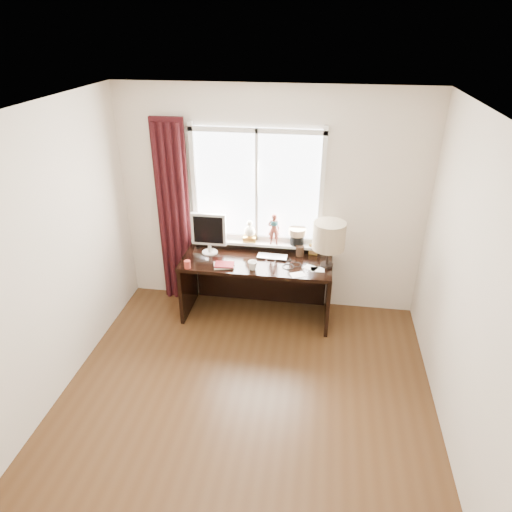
% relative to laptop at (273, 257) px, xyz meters
% --- Properties ---
extents(floor, '(3.50, 4.00, 0.00)m').
position_rel_laptop_xyz_m(floor, '(-0.07, -1.71, -0.76)').
color(floor, '#4A2E17').
rests_on(floor, ground).
extents(ceiling, '(3.50, 4.00, 0.00)m').
position_rel_laptop_xyz_m(ceiling, '(-0.07, -1.71, 1.84)').
color(ceiling, white).
rests_on(ceiling, wall_back).
extents(wall_back, '(3.50, 0.00, 2.60)m').
position_rel_laptop_xyz_m(wall_back, '(-0.07, 0.29, 0.54)').
color(wall_back, beige).
rests_on(wall_back, ground).
extents(wall_left, '(0.00, 4.00, 2.60)m').
position_rel_laptop_xyz_m(wall_left, '(-1.82, -1.71, 0.54)').
color(wall_left, beige).
rests_on(wall_left, ground).
extents(wall_right, '(0.00, 4.00, 2.60)m').
position_rel_laptop_xyz_m(wall_right, '(1.68, -1.71, 0.54)').
color(wall_right, beige).
rests_on(wall_right, ground).
extents(laptop, '(0.35, 0.23, 0.03)m').
position_rel_laptop_xyz_m(laptop, '(0.00, 0.00, 0.00)').
color(laptop, silver).
rests_on(laptop, desk).
extents(mug, '(0.14, 0.14, 0.10)m').
position_rel_laptop_xyz_m(mug, '(-0.18, -0.30, 0.04)').
color(mug, white).
rests_on(mug, desk).
extents(red_cup, '(0.07, 0.07, 0.09)m').
position_rel_laptop_xyz_m(red_cup, '(-0.89, -0.38, 0.03)').
color(red_cup, maroon).
rests_on(red_cup, desk).
extents(window, '(1.52, 0.20, 1.40)m').
position_rel_laptop_xyz_m(window, '(-0.21, 0.24, 0.54)').
color(window, white).
rests_on(window, ground).
extents(curtain, '(0.38, 0.09, 2.25)m').
position_rel_laptop_xyz_m(curtain, '(-1.20, 0.20, 0.35)').
color(curtain, black).
rests_on(curtain, floor).
extents(desk, '(1.70, 0.70, 0.75)m').
position_rel_laptop_xyz_m(desk, '(-0.17, 0.02, -0.26)').
color(desk, black).
rests_on(desk, floor).
extents(monitor, '(0.40, 0.18, 0.49)m').
position_rel_laptop_xyz_m(monitor, '(-0.74, 0.01, 0.26)').
color(monitor, beige).
rests_on(monitor, desk).
extents(notebook_stack, '(0.25, 0.21, 0.03)m').
position_rel_laptop_xyz_m(notebook_stack, '(-0.51, -0.28, 0.00)').
color(notebook_stack, beige).
rests_on(notebook_stack, desk).
extents(brush_holder, '(0.09, 0.09, 0.25)m').
position_rel_laptop_xyz_m(brush_holder, '(0.30, 0.10, 0.05)').
color(brush_holder, black).
rests_on(brush_holder, desk).
extents(icon_frame, '(0.10, 0.04, 0.13)m').
position_rel_laptop_xyz_m(icon_frame, '(0.45, 0.15, 0.05)').
color(icon_frame, gold).
rests_on(icon_frame, desk).
extents(table_lamp, '(0.35, 0.35, 0.52)m').
position_rel_laptop_xyz_m(table_lamp, '(0.61, -0.11, 0.35)').
color(table_lamp, black).
rests_on(table_lamp, desk).
extents(loose_papers, '(0.37, 0.34, 0.00)m').
position_rel_laptop_xyz_m(loose_papers, '(0.42, -0.24, -0.01)').
color(loose_papers, white).
rests_on(loose_papers, desk).
extents(desk_cables, '(0.25, 0.31, 0.01)m').
position_rel_laptop_xyz_m(desk_cables, '(0.22, -0.13, -0.01)').
color(desk_cables, black).
rests_on(desk_cables, desk).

